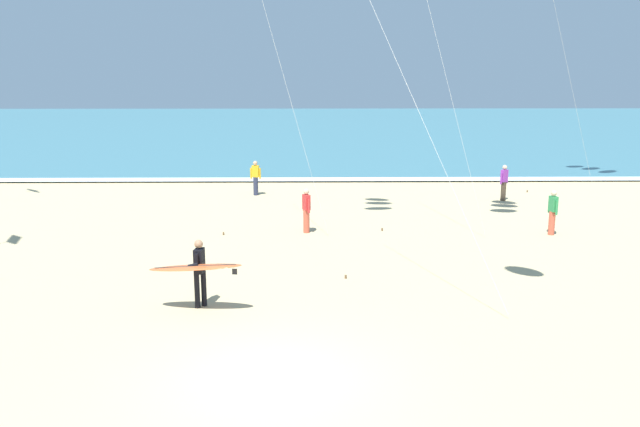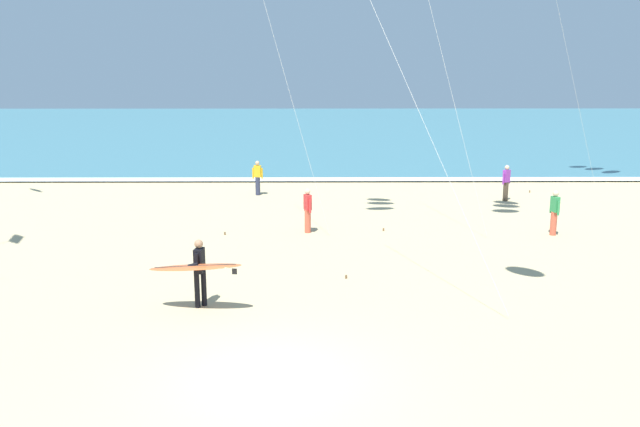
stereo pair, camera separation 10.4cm
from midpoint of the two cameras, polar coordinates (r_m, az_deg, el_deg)
name	(u,v)px [view 2 (the right image)]	position (r m, az deg, el deg)	size (l,w,h in m)	color
ground_plane	(270,379)	(12.93, -4.12, -14.06)	(160.00, 160.00, 0.00)	tan
ocean_water	(306,128)	(63.81, -1.14, 7.36)	(160.00, 60.00, 0.08)	teal
shoreline_foam	(299,179)	(34.33, -1.76, 2.97)	(160.00, 1.12, 0.01)	white
surfer_lead	(197,268)	(16.24, -10.34, -4.63)	(2.33, 1.02, 1.71)	black
bystander_green_top	(554,213)	(24.49, 19.67, 0.08)	(0.26, 0.48, 1.59)	#D8593F
bystander_yellow_top	(258,178)	(30.50, -5.30, 3.10)	(0.50, 0.23, 1.59)	#2D334C
bystander_purple_top	(506,183)	(30.18, 15.85, 2.57)	(0.41, 0.34, 1.59)	#4C3D2D
bystander_red_top	(308,210)	(23.42, -0.94, 0.28)	(0.30, 0.46, 1.59)	#D8593F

